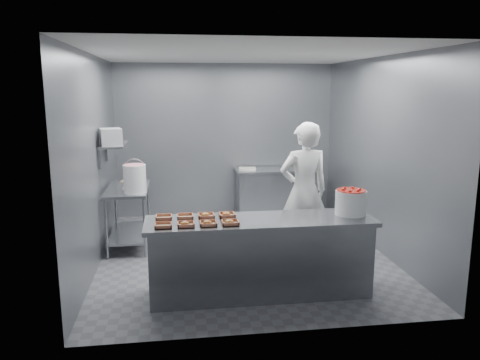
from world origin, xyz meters
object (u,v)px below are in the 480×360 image
tray_1 (186,224)px  tray_2 (208,223)px  tray_7 (227,215)px  appliance (111,137)px  strawberry_tub (351,201)px  prep_table (129,208)px  tray_5 (185,216)px  worker (304,191)px  tray_0 (163,225)px  tray_4 (164,217)px  service_counter (260,256)px  glaze_bucket (135,178)px  tray_3 (230,222)px  back_counter (276,193)px  tray_6 (206,215)px

tray_1 → tray_2: (0.24, 0.00, 0.00)m
tray_7 → appliance: appliance is taller
tray_7 → strawberry_tub: bearing=-4.5°
prep_table → tray_1: bearing=-69.1°
tray_5 → worker: worker is taller
tray_2 → tray_0: bearing=180.0°
tray_2 → tray_4: bearing=146.5°
prep_table → appliance: bearing=-122.2°
service_counter → worker: worker is taller
glaze_bucket → tray_5: bearing=-64.9°
prep_table → tray_0: 2.21m
tray_3 → appliance: (-1.46, 1.84, 0.76)m
prep_table → glaze_bucket: 0.65m
appliance → tray_7: bearing=-59.9°
tray_0 → tray_3: size_ratio=1.00×
tray_3 → strawberry_tub: 1.47m
back_counter → glaze_bucket: size_ratio=3.08×
tray_1 → tray_3: same height
appliance → service_counter: bearing=-56.4°
tray_4 → appliance: 1.86m
tray_6 → strawberry_tub: size_ratio=0.52×
tray_1 → glaze_bucket: (-0.67, 1.74, 0.19)m
strawberry_tub → tray_7: bearing=175.5°
prep_table → worker: worker is taller
appliance → tray_4: bearing=-77.8°
tray_1 → glaze_bucket: bearing=110.9°
tray_0 → tray_2: bearing=-0.0°
tray_4 → tray_5: size_ratio=1.00×
tray_4 → back_counter: bearing=57.3°
glaze_bucket → appliance: (-0.31, 0.10, 0.57)m
tray_3 → tray_6: 0.40m
service_counter → tray_6: (-0.60, 0.16, 0.47)m
tray_4 → prep_table: bearing=107.6°
back_counter → service_counter: bearing=-105.5°
tray_5 → tray_7: 0.48m
tray_7 → appliance: (-1.46, 1.52, 0.76)m
tray_4 → tray_7: size_ratio=1.00×
tray_4 → worker: worker is taller
tray_4 → appliance: bearing=115.9°
tray_0 → tray_3: bearing=-0.0°
tray_0 → tray_1: bearing=-0.0°
service_counter → tray_2: bearing=-165.4°
tray_7 → tray_3: bearing=-90.0°
tray_7 → glaze_bucket: 1.84m
tray_5 → appliance: 1.96m
service_counter → tray_0: tray_0 is taller
glaze_bucket → service_counter: bearing=-46.4°
tray_1 → appliance: (-0.98, 1.84, 0.76)m
service_counter → tray_3: size_ratio=13.88×
back_counter → tray_1: (-1.74, -3.41, 0.47)m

